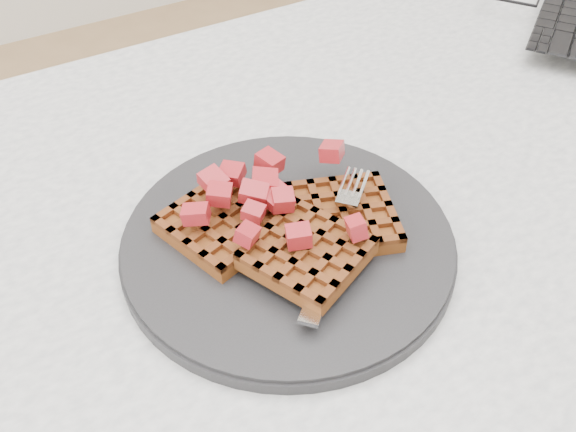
{
  "coord_description": "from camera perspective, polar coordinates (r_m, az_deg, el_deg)",
  "views": [
    {
      "loc": [
        -0.35,
        -0.36,
        1.17
      ],
      "look_at": [
        -0.16,
        -0.01,
        0.79
      ],
      "focal_mm": 40.0,
      "sensor_mm": 36.0,
      "label": 1
    }
  ],
  "objects": [
    {
      "name": "plate",
      "position": [
        0.57,
        0.0,
        -2.33
      ],
      "size": [
        0.29,
        0.29,
        0.02
      ],
      "primitive_type": "cylinder",
      "color": "black",
      "rests_on": "table"
    },
    {
      "name": "table",
      "position": [
        0.73,
        10.18,
        -3.77
      ],
      "size": [
        1.2,
        0.8,
        0.75
      ],
      "color": "white",
      "rests_on": "ground"
    },
    {
      "name": "strawberry_pile",
      "position": [
        0.54,
        0.0,
        1.08
      ],
      "size": [
        0.15,
        0.15,
        0.02
      ],
      "primitive_type": null,
      "color": "maroon",
      "rests_on": "waffles"
    },
    {
      "name": "waffles",
      "position": [
        0.55,
        0.21,
        -1.18
      ],
      "size": [
        0.21,
        0.19,
        0.03
      ],
      "color": "brown",
      "rests_on": "plate"
    },
    {
      "name": "fork",
      "position": [
        0.55,
        4.5,
        -2.09
      ],
      "size": [
        0.15,
        0.14,
        0.02
      ],
      "primitive_type": null,
      "rotation": [
        0.0,
        0.0,
        -0.82
      ],
      "color": "silver",
      "rests_on": "plate"
    }
  ]
}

